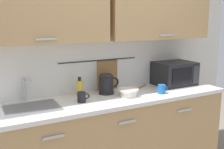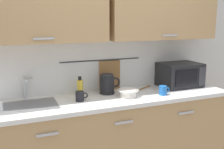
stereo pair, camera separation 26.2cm
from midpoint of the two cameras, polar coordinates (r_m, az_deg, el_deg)
counter_unit at (r=2.86m, az=-3.02°, el=-13.34°), size 2.53×0.64×0.90m
back_wall_assembly at (r=2.81m, az=-5.08°, el=8.71°), size 3.70×0.41×2.50m
sink_faucet at (r=2.67m, az=-20.79°, el=-2.54°), size 0.09×0.17×0.22m
microwave at (r=3.23m, az=10.85°, el=0.22°), size 0.46×0.35×0.27m
electric_kettle at (r=2.79m, az=-3.84°, el=-2.09°), size 0.23×0.16×0.21m
dish_soap_bottle at (r=2.74m, az=-9.61°, el=-2.85°), size 0.06×0.06×0.20m
mug_near_sink at (r=2.56m, az=-9.35°, el=-4.77°), size 0.12×0.08×0.09m
mixing_bowl at (r=2.70m, az=0.73°, el=-3.77°), size 0.21×0.21×0.08m
mug_by_kettle at (r=2.83m, az=7.89°, el=-3.11°), size 0.12×0.08×0.09m
wooden_spoon at (r=3.09m, az=4.03°, el=-2.57°), size 0.25×0.17×0.01m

